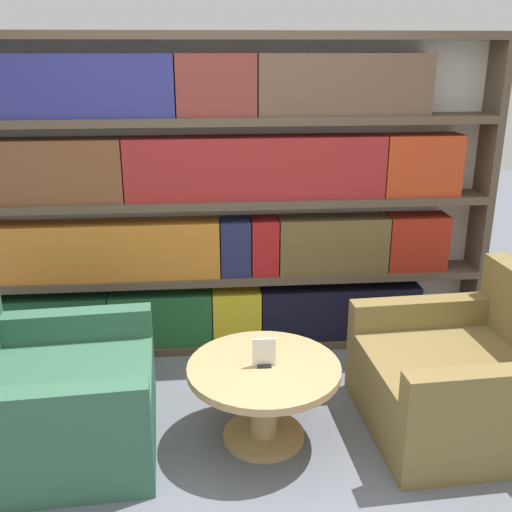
# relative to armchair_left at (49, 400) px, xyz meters

# --- Properties ---
(ground_plane) EXTENTS (14.00, 14.00, 0.00)m
(ground_plane) POSITION_rel_armchair_left_xyz_m (0.94, -0.20, -0.27)
(ground_plane) COLOR slate
(bookshelf) EXTENTS (3.44, 0.30, 2.04)m
(bookshelf) POSITION_rel_armchair_left_xyz_m (0.89, 1.06, 0.72)
(bookshelf) COLOR silver
(bookshelf) RESTS_ON ground_plane
(armchair_left) EXTENTS (1.01, 1.00, 0.81)m
(armchair_left) POSITION_rel_armchair_left_xyz_m (0.00, 0.00, 0.00)
(armchair_left) COLOR #336047
(armchair_left) RESTS_ON ground_plane
(armchair_right) EXTENTS (0.99, 0.98, 0.81)m
(armchair_right) POSITION_rel_armchair_left_xyz_m (2.16, 0.01, 0.00)
(armchair_right) COLOR olive
(armchair_right) RESTS_ON ground_plane
(coffee_table) EXTENTS (0.78, 0.78, 0.43)m
(coffee_table) POSITION_rel_armchair_left_xyz_m (1.08, -0.03, 0.04)
(coffee_table) COLOR tan
(coffee_table) RESTS_ON ground_plane
(table_sign) EXTENTS (0.12, 0.06, 0.15)m
(table_sign) POSITION_rel_armchair_left_xyz_m (1.08, -0.03, 0.22)
(table_sign) COLOR black
(table_sign) RESTS_ON coffee_table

